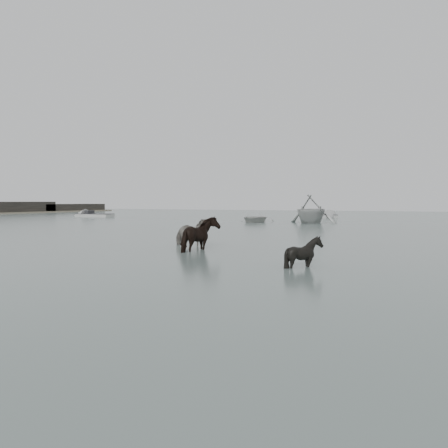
{
  "coord_description": "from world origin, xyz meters",
  "views": [
    {
      "loc": [
        4.94,
        -12.78,
        1.78
      ],
      "look_at": [
        -1.1,
        0.87,
        1.0
      ],
      "focal_mm": 35.0,
      "sensor_mm": 36.0,
      "label": 1
    }
  ],
  "objects": [
    {
      "name": "skiff_outer",
      "position": [
        -28.25,
        26.24,
        0.38
      ],
      "size": [
        5.89,
        1.85,
        0.75
      ],
      "primitive_type": null,
      "rotation": [
        0.0,
        0.0,
        3.19
      ],
      "color": "#ADAEA9",
      "rests_on": "ground"
    },
    {
      "name": "pony_black",
      "position": [
        2.17,
        -1.16,
        0.55
      ],
      "size": [
        1.12,
        1.02,
        1.1
      ],
      "primitive_type": "imported",
      "rotation": [
        0.0,
        0.0,
        1.71
      ],
      "color": "black",
      "rests_on": "ground"
    },
    {
      "name": "ground",
      "position": [
        0.0,
        0.0,
        0.0
      ],
      "size": [
        140.0,
        140.0,
        0.0
      ],
      "primitive_type": "plane",
      "color": "#50605C",
      "rests_on": "ground"
    },
    {
      "name": "pony_pinto",
      "position": [
        -3.32,
        2.58,
        0.67
      ],
      "size": [
        1.63,
        0.83,
        1.34
      ],
      "primitive_type": "imported",
      "rotation": [
        0.0,
        0.0,
        1.5
      ],
      "color": "black",
      "rests_on": "ground"
    },
    {
      "name": "rowboat_trail",
      "position": [
        -2.94,
        22.73,
        1.22
      ],
      "size": [
        4.88,
        5.37,
        2.44
      ],
      "primitive_type": "imported",
      "rotation": [
        0.0,
        0.0,
        2.93
      ],
      "color": "#AEB1AE",
      "rests_on": "ground"
    },
    {
      "name": "pony_dark",
      "position": [
        -2.14,
        1.19,
        0.75
      ],
      "size": [
        1.69,
        1.83,
        1.51
      ],
      "primitive_type": "imported",
      "rotation": [
        0.0,
        0.0,
        1.89
      ],
      "color": "black",
      "rests_on": "ground"
    },
    {
      "name": "rowboat_lead",
      "position": [
        -7.7,
        22.37,
        0.43
      ],
      "size": [
        3.6,
        4.56,
        0.85
      ],
      "primitive_type": "imported",
      "rotation": [
        0.0,
        0.0,
        0.17
      ],
      "color": "beige",
      "rests_on": "ground"
    },
    {
      "name": "skiff_mid",
      "position": [
        -3.73,
        34.48,
        0.38
      ],
      "size": [
        3.02,
        5.89,
        0.75
      ],
      "primitive_type": null,
      "rotation": [
        0.0,
        0.0,
        -1.31
      ],
      "color": "gray",
      "rests_on": "ground"
    }
  ]
}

